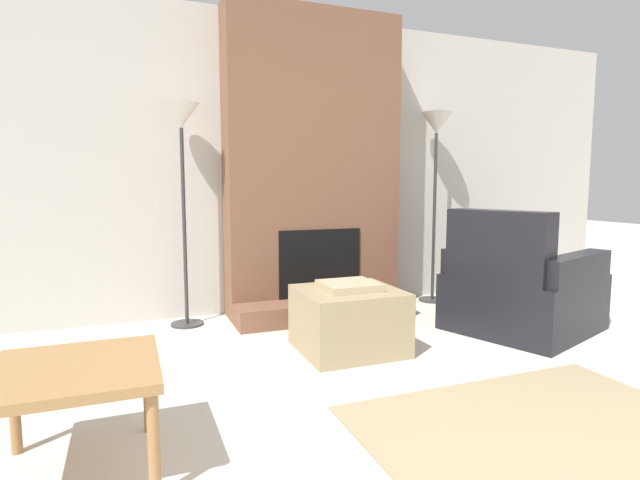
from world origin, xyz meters
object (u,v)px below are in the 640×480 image
Objects in this scene: side_table at (76,380)px; floor_lamp_left at (182,138)px; floor_lamp_right at (436,142)px; armchair at (518,294)px; ottoman at (349,319)px.

floor_lamp_left is at bearing 72.53° from side_table.
armchair is at bearing -87.46° from floor_lamp_right.
ottoman is at bearing -47.21° from floor_lamp_left.
armchair is 2.06× the size of side_table.
side_table is at bearing -107.47° from floor_lamp_left.
ottoman is at bearing 31.00° from side_table.
floor_lamp_right is (-0.05, 1.09, 1.23)m from armchair.
floor_lamp_right is (2.33, 0.00, 0.04)m from floor_lamp_left.
ottoman is 0.52× the size of armchair.
floor_lamp_left is at bearing 45.26° from armchair.
armchair is 0.70× the size of floor_lamp_right.
floor_lamp_right is at bearing -17.65° from armchair.
ottoman is at bearing -142.81° from floor_lamp_right.
ottoman is 1.90m from floor_lamp_left.
armchair is at bearing -1.95° from ottoman.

